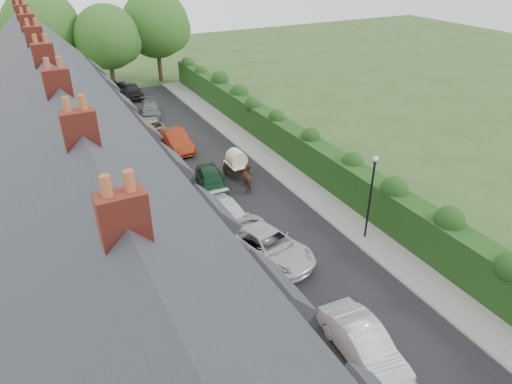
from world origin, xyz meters
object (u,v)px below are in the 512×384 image
Objects in this scene: car_white at (230,217)px; car_black at (132,90)px; lamppost at (371,188)px; car_grey at (150,108)px; car_silver_b at (268,245)px; car_red at (176,140)px; car_green at (211,180)px; horse_cart at (236,162)px; horse at (249,179)px; car_silver_a at (364,343)px; car_beige at (152,129)px.

car_white is 1.04× the size of car_black.
lamppost is 1.18× the size of car_grey.
lamppost reaches higher than car_silver_b.
car_red is 9.29m from car_grey.
lamppost is at bearing -47.28° from car_green.
horse_cart is (1.99, -22.37, 0.41)m from car_black.
car_silver_b is at bearing 80.91° from horse.
car_white is (-0.75, 11.29, -0.06)m from car_silver_a.
car_grey is 18.08m from horse.
car_beige is at bearing -65.59° from horse.
car_black is at bearing 92.49° from car_silver_a.
car_silver_a is at bearing -129.92° from lamppost.
lamppost is at bearing -34.82° from car_white.
car_black reaches higher than horse.
car_red is (0.84, 12.49, 0.09)m from car_white.
car_red reaches higher than car_beige.
car_silver_a is 15.24m from horse.
lamppost is 1.20× the size of car_green.
horse_cart is at bearing 62.80° from car_white.
horse is at bearing 84.13° from car_silver_a.
lamppost is at bearing -73.13° from car_red.
car_green is at bearing -90.58° from car_beige.
car_red is 1.66× the size of horse_cart.
car_silver_a is 16.09m from car_green.
car_black is at bearing 79.84° from car_beige.
car_red is 0.97× the size of car_beige.
car_red is (-5.50, 17.09, -2.51)m from lamppost.
car_silver_a is at bearing -102.44° from car_silver_b.
horse is at bearing -72.47° from car_grey.
lamppost reaches higher than car_silver_a.
car_beige is at bearing -95.41° from car_black.
lamppost reaches higher than horse.
car_white is 1.12× the size of car_green.
horse_cart is (3.16, -10.42, 0.51)m from car_beige.
car_grey is (1.35, 21.76, -0.06)m from car_white.
horse is at bearing -11.65° from car_green.
car_red is 9.01m from horse.
car_black reaches higher than car_beige.
car_silver_a is 2.50× the size of horse.
horse_cart reaches higher than horse.
horse_cart is at bearing 60.63° from car_silver_b.
car_beige is (-0.90, 3.70, -0.11)m from car_red.
horse_cart is at bearing -71.78° from car_grey.
car_white is at bearing -118.31° from horse_cart.
car_silver_a is 33.06m from car_grey.
car_white is 28.16m from car_black.
car_white reaches higher than car_beige.
car_red is (0.31, 16.09, 0.00)m from car_silver_b.
car_black is at bearing 99.08° from lamppost.
lamppost reaches higher than car_beige.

